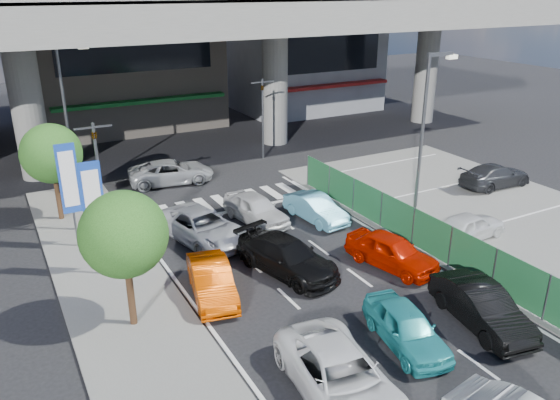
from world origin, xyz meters
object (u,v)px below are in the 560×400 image
tree_far (51,154)px  crossing_wagon_silver (171,172)px  traffic_light_left (96,151)px  taxi_teal_mid (406,327)px  sedan_white_mid_left (340,376)px  wagon_silver_front_left (202,226)px  street_lamp_right (426,126)px  signboard_far (69,182)px  traffic_light_right (262,99)px  traffic_cone (391,222)px  parked_sedan_white (469,226)px  street_lamp_left (68,107)px  kei_truck_front_right (316,208)px  taxi_orange_left (212,280)px  tree_near (124,235)px  signboard_near (93,204)px  sedan_black_mid (287,256)px  taxi_orange_right (392,251)px  parked_sedan_dgrey (495,175)px  sedan_white_front_mid (256,209)px

tree_far → crossing_wagon_silver: tree_far is taller
traffic_light_left → taxi_teal_mid: size_ratio=1.39×
sedan_white_mid_left → wagon_silver_front_left: bearing=95.3°
street_lamp_right → signboard_far: bearing=161.3°
traffic_light_right → sedan_white_mid_left: traffic_light_right is taller
traffic_cone → parked_sedan_white: bearing=-47.0°
street_lamp_left → taxi_teal_mid: street_lamp_left is taller
kei_truck_front_right → crossing_wagon_silver: bearing=111.7°
taxi_orange_left → traffic_light_right: bearing=69.0°
traffic_light_right → tree_near: traffic_light_right is taller
signboard_near → tree_near: size_ratio=0.98×
traffic_light_right → wagon_silver_front_left: (-8.09, -9.89, -3.25)m
traffic_light_left → tree_far: 3.02m
traffic_light_left → sedan_black_mid: bearing=-52.6°
tree_near → taxi_orange_left: tree_near is taller
sedan_black_mid → street_lamp_left: bearing=98.2°
signboard_far → taxi_orange_left: 7.81m
tree_far → parked_sedan_white: 19.42m
traffic_light_left → street_lamp_left: bearing=91.2°
taxi_orange_right → wagon_silver_front_left: 8.35m
street_lamp_left → taxi_orange_right: (9.60, -14.84, -4.09)m
parked_sedan_dgrey → crossing_wagon_silver: bearing=60.1°
street_lamp_left → sedan_white_mid_left: bearing=-80.2°
taxi_teal_mid → parked_sedan_white: bearing=41.4°
street_lamp_right → signboard_far: (-14.77, 4.99, -1.71)m
street_lamp_right → taxi_orange_left: size_ratio=2.04×
parked_sedan_white → signboard_near: bearing=69.1°
taxi_teal_mid → taxi_orange_left: bearing=137.6°
traffic_cone → wagon_silver_front_left: bearing=159.1°
signboard_far → tree_far: bearing=93.3°
parked_sedan_white → sedan_white_front_mid: bearing=45.5°
tree_near → sedan_white_front_mid: (7.44, 5.81, -2.70)m
signboard_far → traffic_cone: bearing=-20.8°
sedan_white_front_mid → parked_sedan_dgrey: (14.01, -2.08, 0.01)m
tree_far → sedan_white_front_mid: tree_far is taller
street_lamp_right → sedan_white_front_mid: (-6.74, 3.81, -4.08)m
sedan_white_mid_left → street_lamp_right: bearing=45.6°
signboard_far → taxi_orange_right: (10.87, -7.83, -2.38)m
signboard_near → traffic_cone: bearing=-8.9°
taxi_orange_right → crossing_wagon_silver: taxi_orange_right is taller
street_lamp_right → tree_near: size_ratio=1.67×
traffic_light_right → taxi_orange_left: (-9.47, -14.48, -3.29)m
taxi_orange_right → street_lamp_left: bearing=108.8°
sedan_white_mid_left → parked_sedan_dgrey: 19.91m
street_lamp_right → signboard_far: 15.69m
sedan_white_mid_left → taxi_teal_mid: size_ratio=1.33×
signboard_near → tree_near: (0.20, -3.99, 0.32)m
traffic_light_left → crossing_wagon_silver: 7.79m
taxi_orange_left → kei_truck_front_right: taxi_orange_left is taller
sedan_white_mid_left → parked_sedan_dgrey: size_ratio=1.12×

